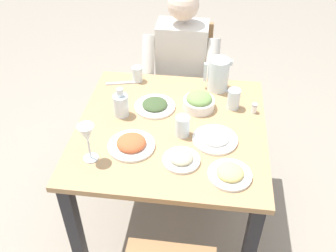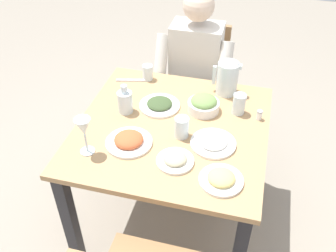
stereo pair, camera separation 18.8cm
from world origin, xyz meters
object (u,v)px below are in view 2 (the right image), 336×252
at_px(water_glass_far_left, 148,72).
at_px(wine_glass, 84,129).
at_px(salad_bowl, 204,104).
at_px(water_glass_near_left, 239,104).
at_px(plate_dolmas, 160,105).
at_px(salt_shaker, 259,115).
at_px(water_pitcher, 227,78).
at_px(water_glass_center, 182,127).
at_px(plate_rice_curry, 129,141).
at_px(plate_yoghurt, 213,142).
at_px(oil_carafe, 125,103).
at_px(diner_near, 192,77).
at_px(plate_beans, 175,160).
at_px(plate_fries, 221,179).
at_px(dining_table, 172,142).
at_px(chair_near, 198,80).

relative_size(water_glass_far_left, wine_glass, 0.47).
height_order(salad_bowl, water_glass_near_left, water_glass_near_left).
xyz_separation_m(plate_dolmas, salt_shaker, (-0.53, -0.03, 0.01)).
height_order(water_pitcher, water_glass_center, water_pitcher).
distance_m(water_glass_center, salt_shaker, 0.43).
bearing_deg(water_glass_near_left, plate_rice_curry, 38.41).
bearing_deg(plate_yoghurt, water_pitcher, -89.57).
bearing_deg(plate_rice_curry, oil_carafe, -67.11).
height_order(diner_near, plate_beans, diner_near).
bearing_deg(diner_near, plate_beans, 96.19).
bearing_deg(plate_fries, water_glass_far_left, -52.37).
distance_m(dining_table, oil_carafe, 0.33).
xyz_separation_m(dining_table, water_glass_near_left, (-0.31, -0.20, 0.17)).
relative_size(dining_table, water_pitcher, 5.10).
bearing_deg(salt_shaker, plate_beans, 50.47).
bearing_deg(wine_glass, water_glass_near_left, -143.30).
xyz_separation_m(plate_dolmas, plate_beans, (-0.19, 0.40, 0.00)).
xyz_separation_m(water_glass_far_left, water_glass_center, (-0.32, 0.46, 0.01)).
xyz_separation_m(salad_bowl, water_glass_far_left, (0.38, -0.23, 0.00)).
distance_m(diner_near, water_glass_far_left, 0.33).
height_order(diner_near, water_pitcher, diner_near).
bearing_deg(plate_yoghurt, plate_dolmas, -34.83).
bearing_deg(water_pitcher, wine_glass, 49.65).
relative_size(plate_rice_curry, plate_beans, 1.30).
relative_size(chair_near, diner_near, 0.75).
bearing_deg(plate_fries, chair_near, -74.26).
bearing_deg(water_glass_far_left, water_glass_center, 124.37).
bearing_deg(water_pitcher, water_glass_far_left, -2.86).
relative_size(plate_rice_curry, water_glass_far_left, 2.49).
height_order(dining_table, wine_glass, wine_glass).
relative_size(plate_dolmas, oil_carafe, 1.36).
relative_size(water_pitcher, oil_carafe, 1.16).
bearing_deg(salad_bowl, plate_dolmas, 6.55).
xyz_separation_m(dining_table, salad_bowl, (-0.13, -0.18, 0.15)).
relative_size(water_pitcher, plate_yoghurt, 0.85).
height_order(oil_carafe, salt_shaker, oil_carafe).
height_order(diner_near, plate_yoghurt, diner_near).
distance_m(water_glass_center, oil_carafe, 0.36).
bearing_deg(dining_table, plate_rice_curry, 46.76).
height_order(plate_yoghurt, salt_shaker, salt_shaker).
distance_m(dining_table, plate_yoghurt, 0.27).
xyz_separation_m(plate_yoghurt, water_glass_near_left, (-0.09, -0.29, 0.04)).
bearing_deg(water_glass_far_left, dining_table, 122.08).
relative_size(plate_fries, salt_shaker, 3.64).
height_order(water_glass_center, wine_glass, wine_glass).
xyz_separation_m(dining_table, chair_near, (0.01, -0.80, -0.10)).
relative_size(plate_dolmas, wine_glass, 1.14).
bearing_deg(salad_bowl, plate_beans, 82.96).
distance_m(chair_near, diner_near, 0.25).
relative_size(salad_bowl, plate_rice_curry, 0.74).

